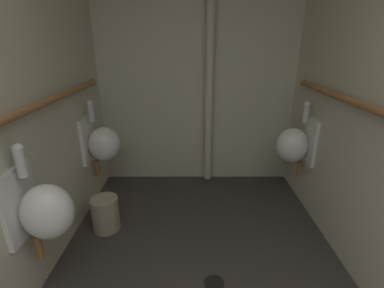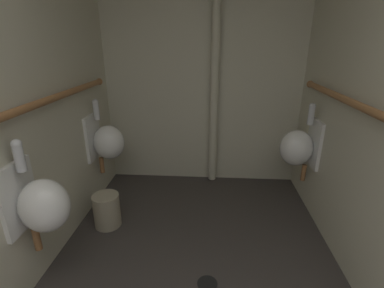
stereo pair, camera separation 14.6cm
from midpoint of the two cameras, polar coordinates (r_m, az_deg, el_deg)
name	(u,v)px [view 2 (the right image)]	position (r m, az deg, el deg)	size (l,w,h in m)	color
wall_back	(203,71)	(3.09, 3.65, 14.73)	(2.25, 0.06, 2.51)	beige
urinal_left_mid	(41,204)	(1.91, -26.60, -10.97)	(0.32, 0.30, 0.76)	white
urinal_left_far	(107,141)	(2.83, -15.65, 0.53)	(0.32, 0.30, 0.76)	white
urinal_right_mid	(299,147)	(2.79, 22.43, -0.58)	(0.32, 0.30, 0.76)	white
supply_pipe_left	(10,114)	(1.79, -31.29, 5.20)	(0.06, 2.65, 0.06)	#936038
standpipe_back_wall	(215,72)	(2.98, 6.15, 14.46)	(0.09, 0.09, 2.46)	beige
floor_drain	(207,283)	(2.13, 5.35, -26.57)	(0.14, 0.14, 0.01)	black
waste_bin	(107,210)	(2.62, -15.46, -12.98)	(0.23, 0.23, 0.30)	#9E937A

